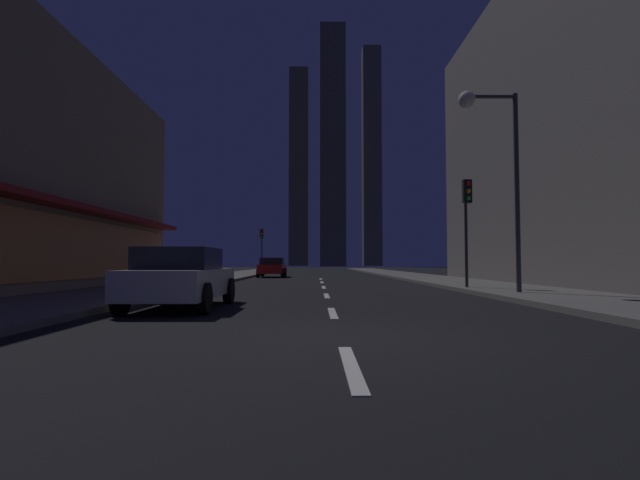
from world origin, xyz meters
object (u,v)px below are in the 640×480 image
at_px(car_parked_far, 272,267).
at_px(street_lamp_right, 491,141).
at_px(fire_hydrant_far_left, 206,275).
at_px(traffic_light_near_right, 467,208).
at_px(traffic_light_far_left, 262,241).
at_px(car_parked_near, 181,278).

distance_m(car_parked_far, street_lamp_right, 22.40).
xyz_separation_m(car_parked_far, street_lamp_right, (8.98, -20.06, 4.33)).
xyz_separation_m(fire_hydrant_far_left, traffic_light_near_right, (11.40, -5.73, 2.74)).
distance_m(car_parked_far, fire_hydrant_far_left, 11.67).
bearing_deg(street_lamp_right, car_parked_far, 114.11).
xyz_separation_m(traffic_light_far_left, street_lamp_right, (10.88, -29.68, 1.87)).
height_order(car_parked_far, fire_hydrant_far_left, car_parked_far).
relative_size(car_parked_near, street_lamp_right, 0.64).
distance_m(fire_hydrant_far_left, street_lamp_right, 14.93).
distance_m(traffic_light_near_right, street_lamp_right, 3.45).
relative_size(fire_hydrant_far_left, street_lamp_right, 0.10).
height_order(car_parked_near, street_lamp_right, street_lamp_right).
relative_size(car_parked_far, street_lamp_right, 0.64).
bearing_deg(traffic_light_near_right, traffic_light_far_left, 112.33).
bearing_deg(car_parked_far, fire_hydrant_far_left, -101.37).
xyz_separation_m(car_parked_near, car_parked_far, (0.00, 23.81, 0.00)).
height_order(car_parked_far, street_lamp_right, street_lamp_right).
relative_size(car_parked_near, car_parked_far, 1.00).
height_order(car_parked_far, traffic_light_near_right, traffic_light_near_right).
bearing_deg(car_parked_far, traffic_light_far_left, 101.18).
distance_m(car_parked_near, traffic_light_far_left, 33.57).
distance_m(car_parked_near, street_lamp_right, 10.65).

